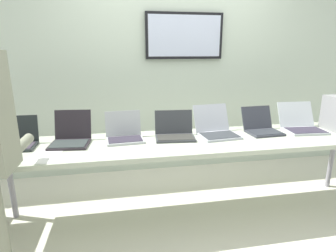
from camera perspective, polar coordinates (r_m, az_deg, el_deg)
name	(u,v)px	position (r m, az deg, el deg)	size (l,w,h in m)	color
ground	(193,215)	(2.82, 5.24, -17.79)	(8.00, 8.00, 0.04)	beige
back_wall	(172,64)	(3.46, 0.77, 12.58)	(8.00, 0.11, 2.67)	beige
workbench	(195,144)	(2.50, 5.65, -3.81)	(3.52, 0.70, 0.75)	#A7AF99
laptop_station_0	(15,140)	(2.61, -29.03, -2.53)	(0.34, 0.27, 0.24)	#212627
laptop_station_1	(71,136)	(2.50, -19.36, -2.04)	(0.34, 0.36, 0.26)	black
laptop_station_2	(124,133)	(2.49, -9.00, -1.51)	(0.34, 0.29, 0.24)	#B1B5B8
laptop_station_3	(175,132)	(2.52, 1.37, -1.17)	(0.37, 0.31, 0.23)	#34373A
laptop_station_4	(216,129)	(2.64, 9.85, -0.52)	(0.38, 0.41, 0.26)	#AAAFB8
laptop_station_5	(261,127)	(2.83, 18.70, -0.14)	(0.33, 0.34, 0.23)	#33353E
laptop_station_6	(301,124)	(3.06, 25.74, 0.35)	(0.39, 0.41, 0.25)	#AFB6BA
paper_sheet	(44,156)	(2.30, -24.20, -5.65)	(0.26, 0.33, 0.00)	white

